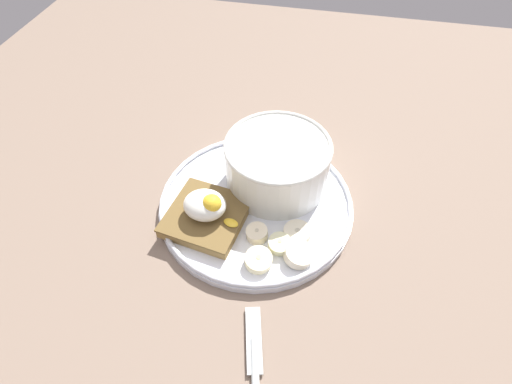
# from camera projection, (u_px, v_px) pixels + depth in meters

# --- Properties ---
(ground_plane) EXTENTS (1.20, 1.20, 0.02)m
(ground_plane) POSITION_uv_depth(u_px,v_px,m) (256.00, 211.00, 0.54)
(ground_plane) COLOR #7B6757
(ground_plane) RESTS_ON ground
(plate) EXTENTS (0.26, 0.26, 0.02)m
(plate) POSITION_uv_depth(u_px,v_px,m) (256.00, 203.00, 0.53)
(plate) COLOR white
(plate) RESTS_ON ground_plane
(oatmeal_bowl) EXTENTS (0.14, 0.14, 0.07)m
(oatmeal_bowl) POSITION_uv_depth(u_px,v_px,m) (277.00, 164.00, 0.53)
(oatmeal_bowl) COLOR white
(oatmeal_bowl) RESTS_ON plate
(toast_slice) EXTENTS (0.11, 0.11, 0.02)m
(toast_slice) POSITION_uv_depth(u_px,v_px,m) (206.00, 216.00, 0.50)
(toast_slice) COLOR brown
(toast_slice) RESTS_ON plate
(poached_egg) EXTENTS (0.07, 0.05, 0.04)m
(poached_egg) POSITION_uv_depth(u_px,v_px,m) (206.00, 205.00, 0.48)
(poached_egg) COLOR white
(poached_egg) RESTS_ON toast_slice
(banana_slice_front) EXTENTS (0.03, 0.03, 0.02)m
(banana_slice_front) POSITION_uv_depth(u_px,v_px,m) (280.00, 244.00, 0.48)
(banana_slice_front) COLOR beige
(banana_slice_front) RESTS_ON plate
(banana_slice_left) EXTENTS (0.04, 0.04, 0.01)m
(banana_slice_left) POSITION_uv_depth(u_px,v_px,m) (257.00, 233.00, 0.49)
(banana_slice_left) COLOR #F7E7C2
(banana_slice_left) RESTS_ON plate
(banana_slice_back) EXTENTS (0.05, 0.05, 0.02)m
(banana_slice_back) POSITION_uv_depth(u_px,v_px,m) (258.00, 260.00, 0.46)
(banana_slice_back) COLOR beige
(banana_slice_back) RESTS_ON plate
(banana_slice_right) EXTENTS (0.04, 0.03, 0.02)m
(banana_slice_right) POSITION_uv_depth(u_px,v_px,m) (299.00, 255.00, 0.47)
(banana_slice_right) COLOR #F7E8C6
(banana_slice_right) RESTS_ON plate
(banana_slice_inner) EXTENTS (0.05, 0.05, 0.01)m
(banana_slice_inner) POSITION_uv_depth(u_px,v_px,m) (297.00, 233.00, 0.49)
(banana_slice_inner) COLOR #F0E6C8
(banana_slice_inner) RESTS_ON plate
(knife) EXTENTS (0.05, 0.14, 0.01)m
(knife) POSITION_uv_depth(u_px,v_px,m) (255.00, 378.00, 0.39)
(knife) COLOR silver
(knife) RESTS_ON ground_plane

